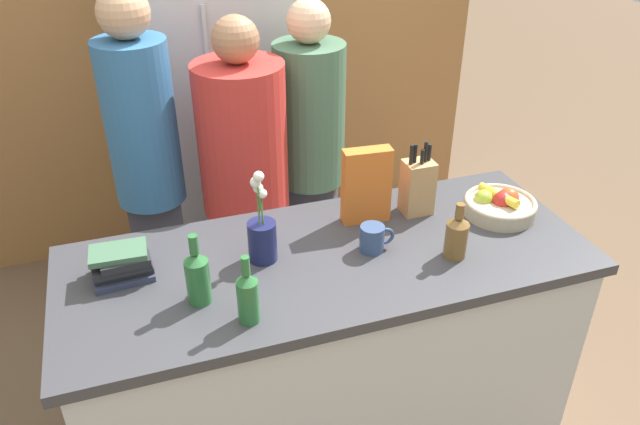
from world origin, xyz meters
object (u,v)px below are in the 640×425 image
Objects in this scene: cereal_box at (366,186)px; person_in_blue at (245,182)px; bottle_vinegar at (457,236)px; person_in_red_tee at (310,154)px; knife_block at (417,186)px; bottle_oil at (198,276)px; coffee_mug at (373,238)px; book_stack at (122,263)px; person_at_sink at (148,166)px; refrigerator at (214,109)px; bottle_wine at (248,296)px; fruit_bowl at (500,204)px; flower_vase at (262,235)px.

person_in_blue is (-0.34, 0.51, -0.19)m from cereal_box.
person_in_red_tee is at bearing 101.68° from bottle_vinegar.
knife_block reaches higher than bottle_oil.
book_stack is at bearing 171.90° from coffee_mug.
cereal_box is 0.96m from person_at_sink.
coffee_mug is at bearing 7.92° from bottle_oil.
refrigerator is 9.41× the size of book_stack.
cereal_box is 0.22m from coffee_mug.
coffee_mug is at bearing 24.41° from bottle_wine.
fruit_bowl is at bearing -40.84° from person_in_blue.
bottle_vinegar reaches higher than coffee_mug.
person_in_blue is (-0.01, -0.74, -0.05)m from refrigerator.
cereal_box is 1.41× the size of bottle_vinegar.
fruit_bowl is at bearing -28.39° from person_at_sink.
flower_vase is 2.76× the size of coffee_mug.
fruit_bowl is at bearing 15.74° from bottle_wine.
book_stack is 0.80m from person_in_blue.
flower_vase reaches higher than cereal_box.
person_in_blue is at bearing 142.74° from fruit_bowl.
flower_vase is 0.20× the size of person_at_sink.
person_in_red_tee is at bearing 63.63° from bottle_wine.
person_at_sink is 0.73m from person_in_red_tee.
knife_block is 0.32m from coffee_mug.
refrigerator is at bearing 120.96° from fruit_bowl.
person_in_red_tee is (0.42, 0.78, -0.13)m from flower_vase.
cereal_box reaches higher than book_stack.
flower_vase reaches higher than bottle_wine.
fruit_bowl is 0.17× the size of person_in_red_tee.
person_in_red_tee reaches higher than bottle_vinegar.
bottle_wine is at bearing -105.41° from person_in_blue.
bottle_vinegar is at bearing -12.52° from book_stack.
flower_vase is at bearing -163.71° from cereal_box.
bottle_wine is (-1.03, -0.29, 0.05)m from fruit_bowl.
person_at_sink is 1.07× the size of person_in_red_tee.
person_in_blue reaches higher than coffee_mug.
knife_block is (-0.29, 0.11, 0.07)m from fruit_bowl.
bottle_wine is 0.14× the size of person_in_red_tee.
flower_vase is 1.66× the size of bottle_vinegar.
bottle_oil reaches higher than coffee_mug.
book_stack is at bearing -111.26° from person_in_red_tee.
book_stack is at bearing -98.73° from person_at_sink.
bottle_wine is at bearing -87.94° from person_in_red_tee.
person_in_red_tee is (0.72, 0.04, -0.07)m from person_at_sink.
book_stack is (-1.36, 0.05, 0.01)m from fruit_bowl.
flower_vase reaches higher than bottle_vinegar.
person_in_blue is at bearing 123.20° from bottle_vinegar.
person_in_red_tee reaches higher than cereal_box.
person_at_sink is at bearing -148.45° from person_in_red_tee.
bottle_oil is (0.21, -0.20, 0.04)m from book_stack.
cereal_box is at bearing -61.41° from person_in_red_tee.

